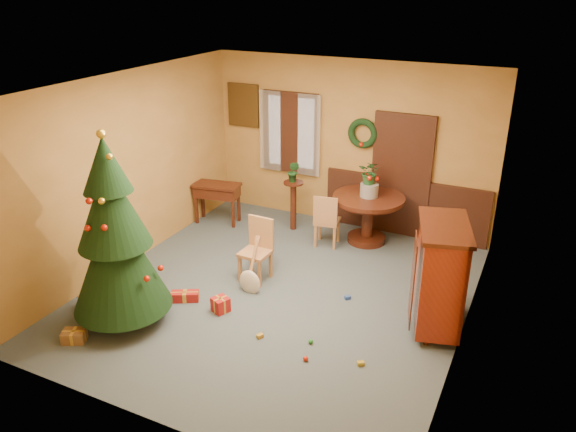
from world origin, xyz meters
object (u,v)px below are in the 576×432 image
Objects in this scene: dining_table at (368,210)px; sideboard at (440,274)px; christmas_tree at (115,236)px; writing_desk at (217,194)px; chair_near at (258,247)px.

dining_table is 0.84× the size of sideboard.
dining_table is at bearing 60.13° from christmas_tree.
sideboard is (4.25, -1.59, 0.20)m from writing_desk.
christmas_tree is (-2.07, -3.61, 0.64)m from dining_table.
writing_desk is (-0.61, 3.21, -0.65)m from christmas_tree.
dining_table reaches higher than writing_desk.
chair_near is (-1.06, -1.86, -0.07)m from dining_table.
chair_near is at bearing -42.11° from writing_desk.
christmas_tree reaches higher than dining_table.
christmas_tree is (-1.01, -1.74, 0.71)m from chair_near.
chair_near is 1.05× the size of writing_desk.
christmas_tree is at bearing -79.26° from writing_desk.
christmas_tree is at bearing -119.87° from dining_table.
dining_table is 2.53m from sideboard.
christmas_tree is 3.33m from writing_desk.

